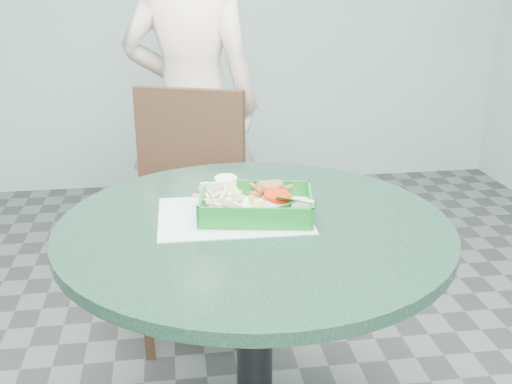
{
  "coord_description": "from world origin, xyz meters",
  "views": [
    {
      "loc": [
        -0.19,
        -1.35,
        1.36
      ],
      "look_at": [
        0.02,
        0.1,
        0.81
      ],
      "focal_mm": 42.0,
      "sensor_mm": 36.0,
      "label": 1
    }
  ],
  "objects": [
    {
      "name": "cafe_table",
      "position": [
        0.0,
        0.0,
        0.58
      ],
      "size": [
        0.98,
        0.98,
        0.75
      ],
      "color": "black",
      "rests_on": "floor"
    },
    {
      "name": "dining_chair",
      "position": [
        -0.12,
        0.84,
        0.53
      ],
      "size": [
        0.44,
        0.44,
        0.93
      ],
      "rotation": [
        0.0,
        0.0,
        -0.36
      ],
      "color": "black",
      "rests_on": "floor"
    },
    {
      "name": "diner_person",
      "position": [
        -0.1,
        1.2,
        0.86
      ],
      "size": [
        0.71,
        0.56,
        1.73
      ],
      "primitive_type": "imported",
      "rotation": [
        0.0,
        0.0,
        2.89
      ],
      "color": "beige",
      "rests_on": "floor"
    },
    {
      "name": "placemat",
      "position": [
        -0.05,
        0.04,
        0.75
      ],
      "size": [
        0.38,
        0.29,
        0.0
      ],
      "primitive_type": "cube",
      "rotation": [
        0.0,
        0.0,
        -0.02
      ],
      "color": "#A1C8BE",
      "rests_on": "cafe_table"
    },
    {
      "name": "food_basket",
      "position": [
        0.01,
        0.04,
        0.77
      ],
      "size": [
        0.28,
        0.2,
        0.06
      ],
      "rotation": [
        0.0,
        0.0,
        -0.18
      ],
      "color": "#136C1F",
      "rests_on": "placemat"
    },
    {
      "name": "crab_sandwich",
      "position": [
        0.04,
        0.09,
        0.8
      ],
      "size": [
        0.11,
        0.11,
        0.07
      ],
      "rotation": [
        0.0,
        0.0,
        -0.39
      ],
      "color": "#E1B769",
      "rests_on": "food_basket"
    },
    {
      "name": "fries_pile",
      "position": [
        -0.08,
        0.08,
        0.79
      ],
      "size": [
        0.16,
        0.16,
        0.05
      ],
      "primitive_type": null,
      "rotation": [
        0.0,
        0.0,
        -0.33
      ],
      "color": "#CFC084",
      "rests_on": "food_basket"
    },
    {
      "name": "sauce_ramekin",
      "position": [
        -0.07,
        0.15,
        0.8
      ],
      "size": [
        0.06,
        0.06,
        0.03
      ],
      "rotation": [
        0.0,
        0.0,
        -0.12
      ],
      "color": "white",
      "rests_on": "food_basket"
    },
    {
      "name": "garnish_cup",
      "position": [
        0.07,
        0.03,
        0.79
      ],
      "size": [
        0.11,
        0.11,
        0.04
      ],
      "rotation": [
        0.0,
        0.0,
        -0.37
      ],
      "color": "silver",
      "rests_on": "food_basket"
    }
  ]
}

